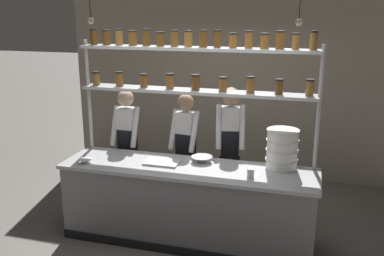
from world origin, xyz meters
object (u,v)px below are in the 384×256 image
Objects in this scene: chef_left at (127,142)px; chef_right at (230,144)px; container_stack at (282,149)px; serving_cup_front at (250,173)px; prep_bowl_near_left at (85,161)px; prep_bowl_center_front at (202,159)px; chef_center at (186,147)px; cutting_board at (162,162)px; spice_shelf_unit at (195,71)px.

chef_right is at bearing 6.01° from chef_left.
container_stack reaches higher than serving_cup_front.
prep_bowl_near_left is 1.93m from serving_cup_front.
container_stack is at bearing 2.80° from prep_bowl_center_front.
prep_bowl_near_left is at bearing -162.77° from prep_bowl_center_front.
serving_cup_front is (-0.29, -0.37, -0.18)m from container_stack.
chef_center is 4.08× the size of cutting_board.
chef_left is at bearing 170.51° from container_stack.
prep_bowl_center_front is (1.30, 0.40, 0.01)m from prep_bowl_near_left.
spice_shelf_unit is at bearing -13.82° from chef_left.
spice_shelf_unit is 17.08× the size of prep_bowl_near_left.
prep_bowl_near_left is (-2.22, -0.45, -0.21)m from container_stack.
chef_left is at bearing 77.24° from prep_bowl_near_left.
spice_shelf_unit is 11.28× the size of prep_bowl_center_front.
chef_right reaches higher than container_stack.
chef_center reaches higher than cutting_board.
prep_bowl_center_front is at bearing 152.63° from serving_cup_front.
chef_right reaches higher than chef_left.
container_stack is at bearing 51.29° from serving_cup_front.
chef_left reaches higher than prep_bowl_center_front.
cutting_board is at bearing -90.34° from chef_center.
spice_shelf_unit reaches higher than serving_cup_front.
chef_left is (-1.00, 0.25, -1.02)m from spice_shelf_unit.
spice_shelf_unit is 1.32m from container_stack.
chef_right is 0.84m from container_stack.
prep_bowl_near_left is at bearing -160.91° from chef_right.
cutting_board is (-0.10, -0.62, -0.00)m from chef_center.
chef_center is at bearing 141.10° from serving_cup_front.
prep_bowl_center_front is (0.12, -0.13, -1.02)m from spice_shelf_unit.
prep_bowl_center_front is 0.70m from serving_cup_front.
container_stack is (1.03, -0.09, -0.82)m from spice_shelf_unit.
prep_bowl_center_front is at bearing -125.98° from chef_right.
prep_bowl_center_front is at bearing -44.58° from chef_center.
chef_center is 0.56m from prep_bowl_center_front.
chef_center is at bearing 41.37° from prep_bowl_near_left.
serving_cup_front is (1.05, -0.15, 0.04)m from cutting_board.
chef_right is at bearing 15.88° from chef_center.
cutting_board is at bearing -170.84° from container_stack.
chef_center is 1.29m from prep_bowl_near_left.
prep_bowl_center_front is 2.63× the size of serving_cup_front.
prep_bowl_center_front is (0.33, -0.45, 0.02)m from chef_center.
chef_left is 3.63× the size of container_stack.
spice_shelf_unit is 1.03m from prep_bowl_center_front.
serving_cup_front is (0.39, -0.84, -0.04)m from chef_right.
spice_shelf_unit is 1.71× the size of chef_left.
chef_center is at bearing 126.68° from prep_bowl_center_front.
container_stack is 2.27m from prep_bowl_near_left.
prep_bowl_near_left is at bearing -155.63° from spice_shelf_unit.
prep_bowl_near_left is at bearing -177.52° from serving_cup_front.
chef_right is 18.23× the size of serving_cup_front.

